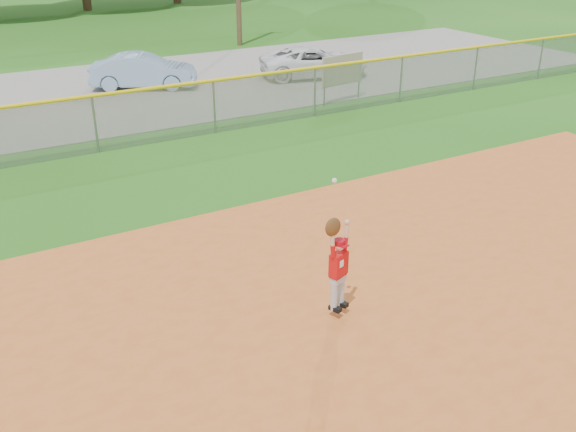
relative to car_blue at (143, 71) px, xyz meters
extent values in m
plane|color=#245F15|center=(-3.27, -15.99, -0.63)|extent=(120.00, 120.00, 0.00)
cube|color=gray|center=(-3.27, 0.01, -0.62)|extent=(44.00, 10.00, 0.03)
imported|color=#8DB0D3|center=(0.00, 0.00, 0.00)|extent=(3.85, 2.80, 1.21)
imported|color=white|center=(6.17, -1.52, -0.04)|extent=(4.42, 2.94, 1.13)
cylinder|color=gray|center=(4.29, -5.16, -0.05)|extent=(0.06, 0.06, 1.18)
cylinder|color=gray|center=(5.83, -4.90, -0.05)|extent=(0.06, 0.06, 1.18)
cube|color=beige|center=(5.06, -5.03, 0.44)|extent=(1.75, 0.34, 0.98)
cube|color=gray|center=(-3.27, -5.99, 0.12)|extent=(40.00, 0.03, 1.50)
cylinder|color=yellow|center=(-3.27, -5.99, 0.87)|extent=(40.00, 0.10, 0.10)
cylinder|color=gray|center=(-3.27, -5.99, 0.12)|extent=(0.06, 0.06, 1.50)
cylinder|color=gray|center=(0.06, -5.99, 0.12)|extent=(0.06, 0.06, 1.50)
cylinder|color=gray|center=(3.40, -5.99, 0.12)|extent=(0.06, 0.06, 1.50)
cylinder|color=gray|center=(6.73, -5.99, 0.12)|extent=(0.06, 0.06, 1.50)
cylinder|color=gray|center=(10.06, -5.99, 0.12)|extent=(0.06, 0.06, 1.50)
cylinder|color=gray|center=(13.40, -5.99, 0.12)|extent=(0.06, 0.06, 1.50)
cylinder|color=silver|center=(-2.21, -15.43, -0.23)|extent=(0.14, 0.14, 0.49)
cylinder|color=silver|center=(-2.05, -15.37, -0.23)|extent=(0.14, 0.14, 0.49)
cube|color=black|center=(-2.20, -15.46, -0.44)|extent=(0.16, 0.22, 0.07)
cube|color=black|center=(-2.04, -15.40, -0.44)|extent=(0.16, 0.22, 0.07)
cube|color=silver|center=(-2.13, -15.40, 0.04)|extent=(0.29, 0.22, 0.10)
cube|color=maroon|center=(-2.13, -15.40, 0.10)|extent=(0.30, 0.23, 0.04)
cube|color=red|center=(-2.13, -15.40, 0.29)|extent=(0.33, 0.25, 0.37)
cube|color=white|center=(-2.14, -15.50, 0.34)|extent=(0.08, 0.04, 0.11)
sphere|color=beige|center=(-2.13, -15.40, 0.61)|extent=(0.21, 0.21, 0.17)
cylinder|color=#A70A15|center=(-2.13, -15.40, 0.65)|extent=(0.22, 0.22, 0.08)
cube|color=#A70A15|center=(-2.10, -15.49, 0.62)|extent=(0.15, 0.14, 0.02)
cylinder|color=red|center=(-2.28, -15.46, 0.57)|extent=(0.11, 0.10, 0.20)
cylinder|color=beige|center=(-2.30, -15.46, 0.78)|extent=(0.09, 0.08, 0.22)
ellipsoid|color=#4C2D14|center=(-2.30, -15.46, 0.96)|extent=(0.28, 0.19, 0.29)
sphere|color=white|center=(-2.30, -15.46, 1.67)|extent=(0.10, 0.10, 0.07)
cylinder|color=red|center=(-1.98, -15.35, 0.57)|extent=(0.11, 0.10, 0.20)
cylinder|color=beige|center=(-1.97, -15.34, 0.78)|extent=(0.09, 0.08, 0.22)
sphere|color=beige|center=(-1.97, -15.34, 0.91)|extent=(0.10, 0.10, 0.08)
camera|label=1|loc=(-6.95, -22.22, 4.97)|focal=40.00mm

